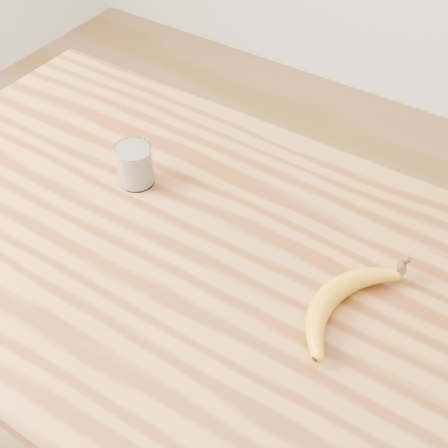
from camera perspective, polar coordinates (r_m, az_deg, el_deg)
The scene contains 3 objects.
table at distance 1.21m, azimuth -5.21°, elevation -5.49°, with size 1.20×0.80×0.90m.
smoothie_glass at distance 1.20m, azimuth -8.14°, elevation 5.39°, with size 0.07×0.07×0.09m.
banana at distance 1.01m, azimuth 9.70°, elevation -6.34°, with size 0.11×0.31×0.04m, color orange, non-canonical shape.
Camera 1 is at (0.51, -0.58, 1.69)m, focal length 50.00 mm.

